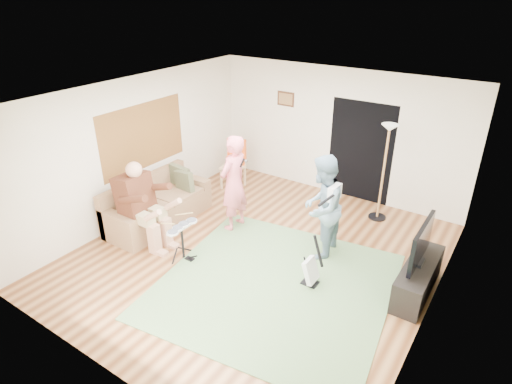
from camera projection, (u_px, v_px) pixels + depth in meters
floor at (258, 255)px, 7.28m from camera, size 6.00×6.00×0.00m
walls at (258, 183)px, 6.69m from camera, size 5.50×6.00×2.70m
ceiling at (258, 98)px, 6.09m from camera, size 6.00×6.00×0.00m
window_blinds at (143, 136)px, 8.12m from camera, size 0.00×2.05×2.05m
doorway at (360, 152)px, 8.78m from camera, size 2.10×0.00×2.10m
picture_frame at (286, 99)px, 9.30m from camera, size 0.42×0.03×0.32m
area_rug at (275, 285)px, 6.56m from camera, size 3.75×3.73×0.02m
sofa at (156, 207)px, 8.23m from camera, size 0.87×2.12×0.86m
drummer at (145, 213)px, 7.38m from camera, size 0.99×0.55×1.52m
drum_kit at (183, 243)px, 7.10m from camera, size 0.35×0.63×0.65m
singer at (234, 183)px, 7.74m from camera, size 0.45×0.67×1.81m
microphone at (242, 163)px, 7.45m from camera, size 0.06×0.06×0.24m
guitarist at (322, 207)px, 6.95m from camera, size 0.76×0.93×1.78m
guitar_held at (334, 193)px, 6.71m from camera, size 0.16×0.61×0.26m
guitar_spare at (311, 271)px, 6.47m from camera, size 0.32×0.29×0.89m
torchiere_lamp at (386, 156)px, 7.87m from camera, size 0.34×0.34×1.91m
dining_chair at (234, 171)px, 9.58m from camera, size 0.53×0.55×1.08m
tv_cabinet at (418, 278)px, 6.32m from camera, size 0.40×1.40×0.50m
television at (421, 243)px, 6.08m from camera, size 0.06×1.02×0.61m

